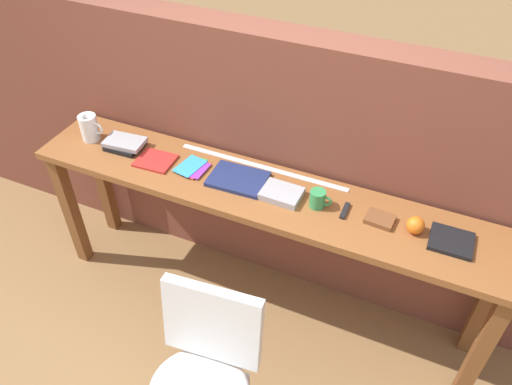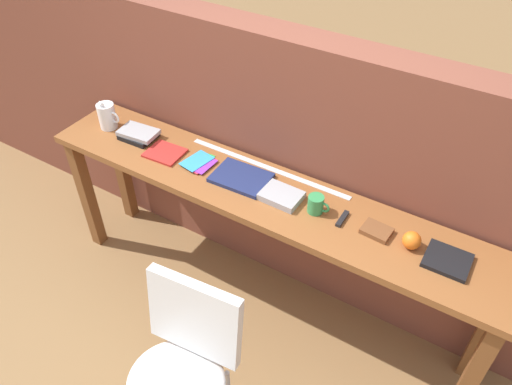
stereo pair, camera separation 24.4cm
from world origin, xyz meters
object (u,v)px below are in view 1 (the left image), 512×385
Objects in this scene: mug at (318,199)px; pamphlet_pile_colourful at (192,167)px; chair_white_moulded at (204,368)px; magazine_cycling at (155,161)px; book_stack_leftmost at (125,144)px; book_open_centre at (238,179)px; pitcher_white at (89,127)px; leather_journal_brown at (380,219)px; sports_ball_small at (416,225)px; multitool_folded at (345,211)px; book_repair_rightmost at (451,241)px.

pamphlet_pile_colourful is at bearing 179.08° from mug.
chair_white_moulded is 1.11m from magazine_cycling.
book_open_centre is (0.69, -0.01, -0.01)m from book_stack_leftmost.
leather_journal_brown is at bearing 0.07° from pitcher_white.
book_stack_leftmost is 1.21× the size of pamphlet_pile_colourful.
leather_journal_brown is at bearing -1.42° from magazine_cycling.
mug is at bearing -172.40° from leather_journal_brown.
sports_ball_small reaches higher than leather_journal_brown.
pitcher_white is 1.48m from multitool_folded.
book_open_centre is 0.73m from leather_journal_brown.
chair_white_moulded is at bearing -77.47° from book_open_centre.
leather_journal_brown is (1.42, -0.00, -0.01)m from book_stack_leftmost.
multitool_folded is at bearing -0.47° from book_stack_leftmost.
sports_ball_small is at bearing 2.43° from leather_journal_brown.
mug reaches higher than book_open_centre.
multitool_folded reaches higher than chair_white_moulded.
mug reaches higher than book_stack_leftmost.
book_open_centre reaches higher than magazine_cycling.
pamphlet_pile_colourful is at bearing -1.54° from book_stack_leftmost.
pamphlet_pile_colourful is at bearing -0.41° from pitcher_white.
multitool_folded is at bearing -179.91° from sports_ball_small.
leather_journal_brown is at bearing -0.20° from book_stack_leftmost.
book_open_centre is (0.26, 0.01, 0.00)m from pamphlet_pile_colourful.
multitool_folded is 0.58× the size of book_repair_rightmost.
book_repair_rightmost is (0.62, 0.01, -0.03)m from mug.
chair_white_moulded is at bearing -42.25° from book_stack_leftmost.
pamphlet_pile_colourful reaches higher than magazine_cycling.
book_repair_rightmost is at bearing 44.32° from chair_white_moulded.
magazine_cycling is 2.40× the size of sports_ball_small.
multitool_folded is (1.48, -0.00, -0.07)m from pitcher_white.
sports_ball_small reaches higher than multitool_folded.
pamphlet_pile_colourful is 1.71× the size of multitool_folded.
mug is 0.58× the size of book_repair_rightmost.
book_open_centre is 0.89m from sports_ball_small.
book_repair_rightmost is (1.31, -0.00, 0.00)m from pamphlet_pile_colourful.
pitcher_white is 0.97× the size of pamphlet_pile_colourful.
chair_white_moulded is 8.10× the size of multitool_folded.
pamphlet_pile_colourful is at bearing -175.44° from leather_journal_brown.
mug is 0.62m from book_repair_rightmost.
book_repair_rightmost reaches higher than pamphlet_pile_colourful.
chair_white_moulded is 1.13m from sports_ball_small.
leather_journal_brown is (1.64, 0.00, -0.07)m from pitcher_white.
chair_white_moulded is 6.86× the size of leather_journal_brown.
mug is 0.14m from multitool_folded.
pitcher_white is 1.67× the size of multitool_folded.
leather_journal_brown is 0.16m from sports_ball_small.
pitcher_white is at bearing 172.41° from magazine_cycling.
pitcher_white is at bearing 179.28° from book_repair_rightmost.
multitool_folded is at bearing -173.96° from leather_journal_brown.
pitcher_white reaches higher than mug.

